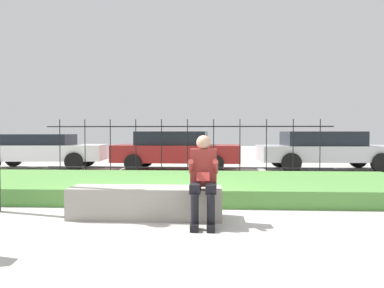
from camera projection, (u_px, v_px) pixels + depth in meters
name	position (u px, v px, depth m)	size (l,w,h in m)	color
ground_plane	(167.00, 218.00, 5.74)	(60.00, 60.00, 0.00)	#B2AFA8
stone_bench	(146.00, 204.00, 5.75)	(2.33, 0.60, 0.47)	gray
person_seated_reader	(203.00, 175.00, 5.35)	(0.42, 0.73, 1.27)	black
grass_berm	(180.00, 186.00, 8.12)	(9.97, 3.39, 0.31)	#569342
iron_fence	(187.00, 148.00, 10.38)	(7.97, 0.03, 1.68)	black
car_parked_left	(41.00, 150.00, 13.56)	(4.67, 2.14, 1.24)	silver
car_parked_center	(176.00, 149.00, 13.07)	(4.42, 2.10, 1.34)	maroon
car_parked_right	(325.00, 149.00, 12.99)	(4.74, 2.12, 1.34)	#B7B7BC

